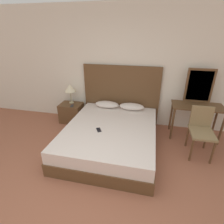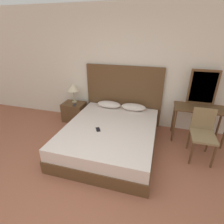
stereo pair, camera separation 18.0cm
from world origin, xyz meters
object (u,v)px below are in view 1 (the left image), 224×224
bed (111,136)px  phone_on_bed (99,130)px  vanity_desk (197,111)px  table_lamp (70,88)px  phone_on_nightstand (72,106)px  chair (201,128)px  nightstand (72,113)px

bed → phone_on_bed: bearing=-131.8°
vanity_desk → table_lamp: bearing=176.7°
table_lamp → phone_on_nightstand: (0.10, -0.19, -0.38)m
phone_on_bed → bed: bearing=48.2°
vanity_desk → phone_on_nightstand: bearing=-179.5°
bed → chair: chair is taller
nightstand → phone_on_nightstand: 0.28m
bed → chair: bearing=6.6°
phone_on_bed → phone_on_nightstand: phone_on_nightstand is taller
table_lamp → vanity_desk: bearing=-3.3°
phone_on_bed → phone_on_nightstand: (-0.96, 0.93, 0.01)m
table_lamp → chair: bearing=-13.9°
phone_on_bed → nightstand: bearing=135.3°
vanity_desk → chair: (-0.01, -0.55, -0.10)m
vanity_desk → bed: bearing=-156.0°
phone_on_nightstand → bed: bearing=-32.3°
phone_on_nightstand → chair: size_ratio=0.18×
table_lamp → chair: size_ratio=0.54×
bed → phone_on_nightstand: phone_on_nightstand is taller
phone_on_bed → chair: bearing=12.1°
nightstand → table_lamp: size_ratio=1.12×
table_lamp → phone_on_nightstand: size_ratio=3.00×
phone_on_nightstand → vanity_desk: size_ratio=0.16×
vanity_desk → nightstand: bearing=178.4°
bed → table_lamp: (-1.24, 0.91, 0.63)m
bed → vanity_desk: vanity_desk is taller
nightstand → phone_on_nightstand: bearing=-51.9°
phone_on_bed → table_lamp: bearing=133.5°
nightstand → vanity_desk: size_ratio=0.53×
table_lamp → phone_on_nightstand: bearing=-63.1°
phone_on_bed → table_lamp: table_lamp is taller
bed → nightstand: bearing=146.0°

